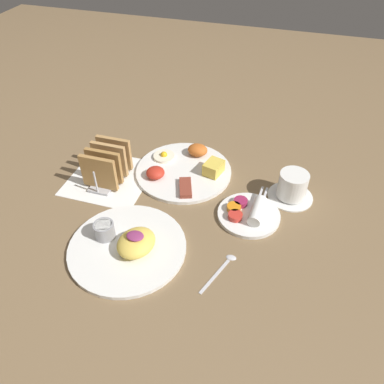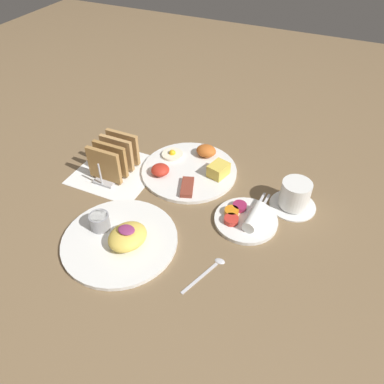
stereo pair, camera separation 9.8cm
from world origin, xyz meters
The scene contains 8 objects.
ground_plane centered at (0.00, 0.00, 0.00)m, with size 3.00×3.00×0.00m, color brown.
napkin_flat centered at (-0.19, 0.09, 0.00)m, with size 0.22×0.22×0.00m.
plate_breakfast centered at (0.00, 0.18, 0.01)m, with size 0.28×0.28×0.05m.
plate_condiments centered at (0.21, 0.06, 0.01)m, with size 0.16×0.17×0.04m.
plate_foreground centered at (-0.04, -0.13, 0.01)m, with size 0.27×0.27×0.06m.
toast_rack centered at (-0.19, 0.09, 0.05)m, with size 0.10×0.15×0.10m.
coffee_cup centered at (0.31, 0.16, 0.04)m, with size 0.12×0.12×0.08m.
teaspoon centered at (0.19, -0.12, 0.00)m, with size 0.06×0.12×0.01m.
Camera 1 is at (0.27, -0.63, 0.68)m, focal length 35.00 mm.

